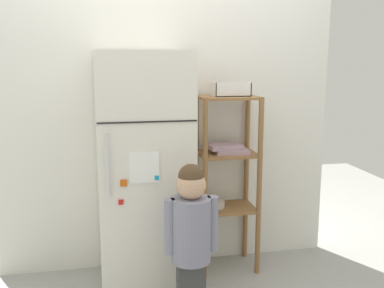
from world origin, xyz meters
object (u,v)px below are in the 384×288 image
(refrigerator, at_px, (144,173))
(child_standing, at_px, (191,229))
(fruit_bin, at_px, (231,91))
(pantry_shelf_unit, at_px, (227,168))

(refrigerator, relative_size, child_standing, 1.64)
(refrigerator, distance_m, fruit_bin, 0.82)
(refrigerator, relative_size, fruit_bin, 6.22)
(child_standing, relative_size, pantry_shelf_unit, 0.76)
(child_standing, distance_m, pantry_shelf_unit, 0.79)
(refrigerator, xyz_separation_m, pantry_shelf_unit, (0.60, 0.15, -0.03))
(pantry_shelf_unit, relative_size, fruit_bin, 5.01)
(child_standing, relative_size, fruit_bin, 3.79)
(pantry_shelf_unit, bearing_deg, fruit_bin, 22.61)
(fruit_bin, bearing_deg, pantry_shelf_unit, -157.39)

